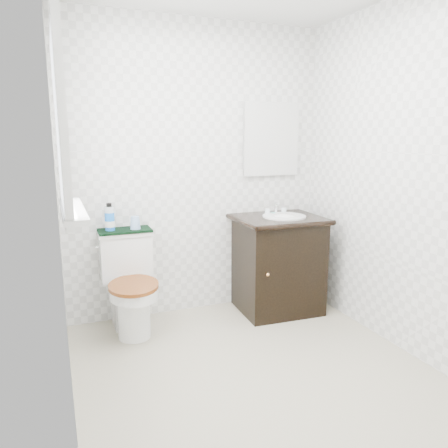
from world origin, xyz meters
TOP-DOWN VIEW (x-y plane):
  - floor at (0.00, 0.00)m, footprint 2.40×2.40m
  - wall_back at (0.00, 1.20)m, footprint 2.40×0.00m
  - wall_front at (0.00, -1.20)m, footprint 2.40×0.00m
  - wall_left at (-1.10, 0.00)m, footprint 0.00×2.40m
  - wall_right at (1.10, 0.00)m, footprint 0.00×2.40m
  - window at (-1.07, 0.25)m, footprint 0.02×0.70m
  - mirror at (0.67, 1.18)m, footprint 0.50×0.02m
  - toilet at (-0.63, 0.97)m, footprint 0.41×0.64m
  - vanity at (0.62, 0.90)m, footprint 0.71×0.62m
  - trash_bin at (0.45, 0.80)m, footprint 0.22×0.19m
  - towel at (-0.63, 1.09)m, footprint 0.40×0.22m
  - mouthwash_bottle at (-0.74, 1.09)m, footprint 0.07×0.07m
  - cup at (-0.55, 1.07)m, footprint 0.08×0.08m
  - soap_bar at (0.62, 1.02)m, footprint 0.06×0.04m

SIDE VIEW (x-z plane):
  - floor at x=0.00m, z-range 0.00..0.00m
  - trash_bin at x=0.45m, z-range 0.00..0.27m
  - toilet at x=-0.63m, z-range -0.04..0.71m
  - vanity at x=0.62m, z-range -0.03..0.89m
  - towel at x=-0.63m, z-range 0.76..0.77m
  - cup at x=-0.55m, z-range 0.77..0.87m
  - soap_bar at x=0.62m, z-range 0.82..0.84m
  - mouthwash_bottle at x=-0.74m, z-range 0.76..0.98m
  - wall_back at x=0.00m, z-range 0.00..2.40m
  - wall_front at x=0.00m, z-range 0.00..2.40m
  - wall_left at x=-1.10m, z-range 0.00..2.40m
  - wall_right at x=1.10m, z-range 0.00..2.40m
  - mirror at x=0.67m, z-range 1.15..1.75m
  - window at x=-1.07m, z-range 1.10..2.00m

